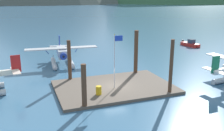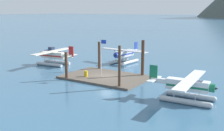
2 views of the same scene
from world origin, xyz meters
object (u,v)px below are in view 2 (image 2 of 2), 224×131
Objects in this scene: flagpole at (102,53)px; boat_navy_open_west at (52,51)px; seaplane_cream_port_fwd at (53,57)px; fuel_drum at (86,74)px; seaplane_silver_bow_left at (124,55)px; seaplane_white_stbd_aft at (188,88)px.

flagpole reaches higher than boat_navy_open_west.
flagpole is 14.75m from seaplane_cream_port_fwd.
seaplane_silver_bow_left is (-1.32, 13.93, 0.84)m from fuel_drum.
seaplane_cream_port_fwd is at bearing 157.32° from fuel_drum.
boat_navy_open_west is (-22.74, 15.44, -0.25)m from fuel_drum.
seaplane_white_stbd_aft is 2.14× the size of boat_navy_open_west.
seaplane_cream_port_fwd reaches higher than boat_navy_open_west.
fuel_drum is at bearing 172.70° from seaplane_white_stbd_aft.
boat_navy_open_west is at bearing 175.98° from seaplane_silver_bow_left.
fuel_drum is 12.81m from seaplane_cream_port_fwd.
flagpole is 0.56× the size of seaplane_white_stbd_aft.
seaplane_white_stbd_aft is at bearing -12.81° from flagpole.
flagpole is 1.20× the size of boat_navy_open_west.
seaplane_white_stbd_aft is 1.00× the size of seaplane_cream_port_fwd.
flagpole is 14.81m from seaplane_white_stbd_aft.
fuel_drum is 0.08× the size of seaplane_silver_bow_left.
flagpole is at bearing 26.56° from fuel_drum.
seaplane_silver_bow_left is (-3.58, 12.81, -2.39)m from flagpole.
fuel_drum is 27.48m from boat_navy_open_west.
flagpole is at bearing -74.39° from seaplane_silver_bow_left.
seaplane_white_stbd_aft is 43.01m from boat_navy_open_west.
seaplane_cream_port_fwd is 15.21m from boat_navy_open_west.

